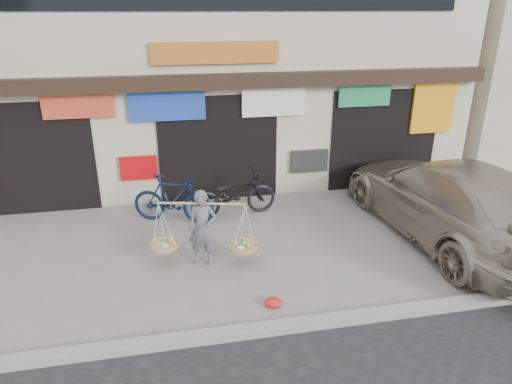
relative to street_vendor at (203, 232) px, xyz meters
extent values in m
plane|color=gray|center=(0.72, -0.26, -0.69)|extent=(70.00, 70.00, 0.00)
cube|color=gray|center=(0.72, -2.26, -0.63)|extent=(70.00, 0.25, 0.12)
cube|color=beige|center=(0.72, 6.24, 2.81)|extent=(14.00, 6.00, 7.00)
cube|color=black|center=(0.72, 3.09, 2.36)|extent=(14.00, 0.35, 0.35)
cube|color=black|center=(-3.78, 3.49, 0.66)|extent=(3.00, 0.60, 2.70)
cube|color=black|center=(0.72, 3.49, 0.66)|extent=(3.00, 0.60, 2.70)
cube|color=black|center=(5.22, 3.49, 0.66)|extent=(3.00, 0.60, 2.70)
cube|color=#D2462B|center=(-2.48, 3.16, 1.91)|extent=(1.60, 0.08, 0.60)
cube|color=#2140AF|center=(-0.48, 3.16, 1.81)|extent=(1.80, 0.08, 0.70)
cube|color=white|center=(2.12, 3.16, 1.81)|extent=(1.60, 0.08, 0.70)
cube|color=#248D56|center=(4.52, 3.16, 1.91)|extent=(1.40, 0.08, 0.60)
cube|color=orange|center=(6.52, 3.16, 1.51)|extent=(1.20, 0.08, 1.40)
cube|color=red|center=(-1.28, 3.16, 0.31)|extent=(0.90, 0.08, 0.60)
cube|color=#2A2A2A|center=(3.12, 3.16, 0.21)|extent=(1.00, 0.08, 0.60)
cube|color=#CA6720|center=(0.72, 3.16, 3.01)|extent=(3.00, 0.08, 0.50)
imported|color=slate|center=(0.00, 0.00, 0.07)|extent=(0.62, 0.48, 1.52)
cylinder|color=tan|center=(0.00, 0.00, 0.58)|extent=(1.61, 0.43, 0.04)
cylinder|color=tan|center=(-0.75, 0.18, -0.31)|extent=(0.56, 0.56, 0.07)
ellipsoid|color=#A5BF66|center=(-0.75, 0.18, -0.25)|extent=(0.39, 0.39, 0.10)
cylinder|color=tan|center=(0.75, -0.18, -0.31)|extent=(0.56, 0.56, 0.07)
ellipsoid|color=#A5BF66|center=(0.75, -0.18, -0.25)|extent=(0.39, 0.39, 0.10)
imported|color=#0F1B3A|center=(-0.51, 2.02, -0.11)|extent=(2.00, 1.20, 1.16)
imported|color=black|center=(0.91, 2.10, -0.15)|extent=(2.16, 1.01, 1.09)
imported|color=#A69786|center=(5.32, 0.16, 0.17)|extent=(2.80, 6.08, 1.72)
cube|color=black|center=(5.13, 2.97, -0.14)|extent=(1.70, 0.21, 0.45)
cube|color=silver|center=(5.12, 3.04, -0.24)|extent=(0.45, 0.05, 0.12)
ellipsoid|color=red|center=(1.01, -1.61, -0.62)|extent=(0.31, 0.25, 0.14)
camera|label=1|loc=(-0.53, -7.85, 3.97)|focal=32.00mm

